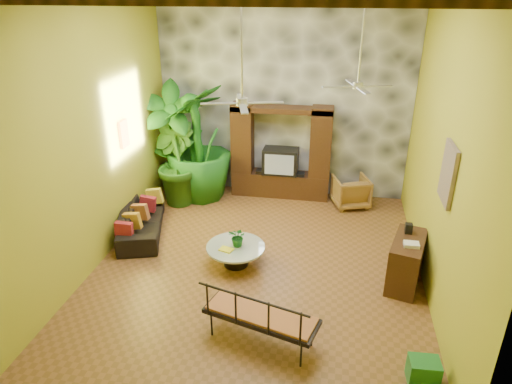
% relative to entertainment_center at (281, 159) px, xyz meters
% --- Properties ---
extents(ground, '(7.00, 7.00, 0.00)m').
position_rel_entertainment_center_xyz_m(ground, '(0.00, -3.14, -0.97)').
color(ground, brown).
rests_on(ground, ground).
extents(back_wall, '(6.00, 0.02, 5.00)m').
position_rel_entertainment_center_xyz_m(back_wall, '(0.00, 0.36, 1.53)').
color(back_wall, '#A8AA26').
rests_on(back_wall, ground).
extents(left_wall, '(0.02, 7.00, 5.00)m').
position_rel_entertainment_center_xyz_m(left_wall, '(-3.00, -3.14, 1.53)').
color(left_wall, '#A8AA26').
rests_on(left_wall, ground).
extents(right_wall, '(0.02, 7.00, 5.00)m').
position_rel_entertainment_center_xyz_m(right_wall, '(3.00, -3.14, 1.53)').
color(right_wall, '#A8AA26').
rests_on(right_wall, ground).
extents(stone_accent_wall, '(5.98, 0.10, 4.98)m').
position_rel_entertainment_center_xyz_m(stone_accent_wall, '(0.00, 0.30, 1.53)').
color(stone_accent_wall, '#36393E').
rests_on(stone_accent_wall, ground).
extents(entertainment_center, '(2.40, 0.55, 2.30)m').
position_rel_entertainment_center_xyz_m(entertainment_center, '(0.00, 0.00, 0.00)').
color(entertainment_center, '#331E0E').
rests_on(entertainment_center, ground).
extents(ceiling_fan_front, '(1.28, 1.28, 1.86)m').
position_rel_entertainment_center_xyz_m(ceiling_fan_front, '(-0.20, -3.54, 2.44)').
color(ceiling_fan_front, '#B7B7BC').
rests_on(ceiling_fan_front, ceiling).
extents(ceiling_fan_back, '(1.28, 1.28, 1.86)m').
position_rel_entertainment_center_xyz_m(ceiling_fan_back, '(1.60, -1.94, 2.44)').
color(ceiling_fan_back, '#B7B7BC').
rests_on(ceiling_fan_back, ceiling).
extents(wall_art_mask, '(0.06, 0.32, 0.55)m').
position_rel_entertainment_center_xyz_m(wall_art_mask, '(-2.96, -2.14, 1.13)').
color(wall_art_mask, '#BC9716').
rests_on(wall_art_mask, left_wall).
extents(wall_art_painting, '(0.06, 0.70, 0.90)m').
position_rel_entertainment_center_xyz_m(wall_art_painting, '(2.96, -3.74, 1.33)').
color(wall_art_painting, '#245285').
rests_on(wall_art_painting, right_wall).
extents(sofa, '(1.37, 2.20, 0.60)m').
position_rel_entertainment_center_xyz_m(sofa, '(-2.65, -2.44, -0.66)').
color(sofa, black).
rests_on(sofa, ground).
extents(wicker_armchair, '(0.99, 1.01, 0.73)m').
position_rel_entertainment_center_xyz_m(wicker_armchair, '(1.73, -0.30, -0.60)').
color(wicker_armchair, brown).
rests_on(wicker_armchair, ground).
extents(tall_plant_a, '(1.76, 1.46, 2.86)m').
position_rel_entertainment_center_xyz_m(tall_plant_a, '(-2.52, -0.56, 0.46)').
color(tall_plant_a, '#1C5E18').
rests_on(tall_plant_a, ground).
extents(tall_plant_b, '(1.47, 1.45, 2.08)m').
position_rel_entertainment_center_xyz_m(tall_plant_b, '(-2.42, -0.83, 0.07)').
color(tall_plant_b, '#245716').
rests_on(tall_plant_b, ground).
extents(tall_plant_c, '(1.98, 1.98, 2.79)m').
position_rel_entertainment_center_xyz_m(tall_plant_c, '(-1.94, -0.41, 0.43)').
color(tall_plant_c, '#1A6019').
rests_on(tall_plant_c, ground).
extents(coffee_table, '(1.10, 1.10, 0.40)m').
position_rel_entertainment_center_xyz_m(coffee_table, '(-0.42, -3.27, -0.71)').
color(coffee_table, black).
rests_on(coffee_table, ground).
extents(centerpiece_plant, '(0.42, 0.40, 0.38)m').
position_rel_entertainment_center_xyz_m(centerpiece_plant, '(-0.37, -3.25, -0.38)').
color(centerpiece_plant, '#16561D').
rests_on(centerpiece_plant, coffee_table).
extents(yellow_tray, '(0.29, 0.24, 0.03)m').
position_rel_entertainment_center_xyz_m(yellow_tray, '(-0.56, -3.44, -0.55)').
color(yellow_tray, gold).
rests_on(yellow_tray, coffee_table).
extents(iron_bench, '(1.78, 1.05, 0.57)m').
position_rel_entertainment_center_xyz_m(iron_bench, '(0.39, -5.26, -0.44)').
color(iron_bench, black).
rests_on(iron_bench, ground).
extents(side_console, '(0.77, 1.20, 0.88)m').
position_rel_entertainment_center_xyz_m(side_console, '(2.65, -3.32, -0.52)').
color(side_console, '#321E10').
rests_on(side_console, ground).
extents(green_bin, '(0.42, 0.32, 0.35)m').
position_rel_entertainment_center_xyz_m(green_bin, '(2.65, -5.57, -0.79)').
color(green_bin, '#217E2E').
rests_on(green_bin, ground).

